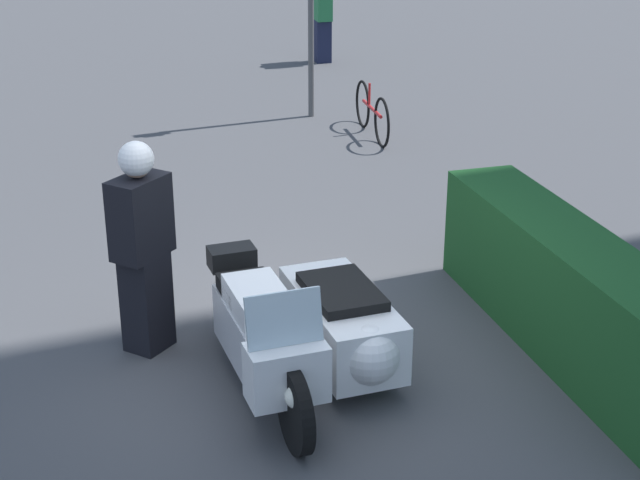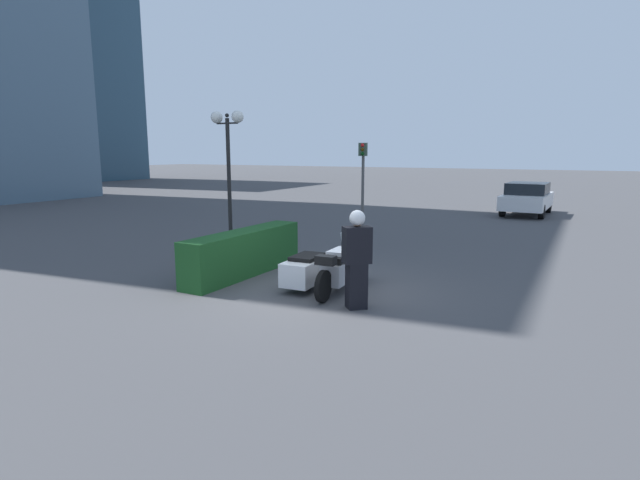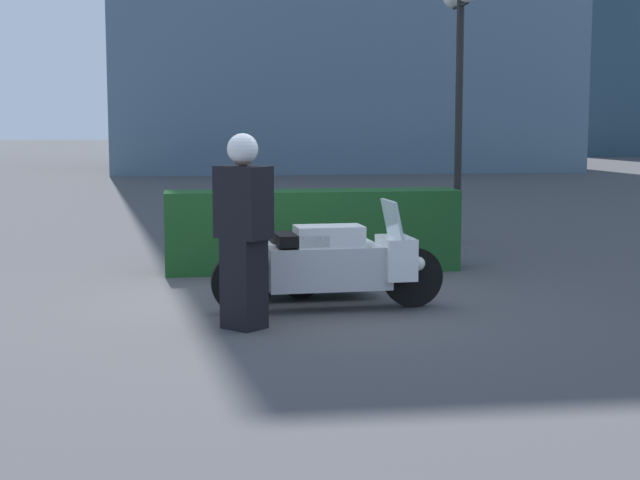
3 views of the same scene
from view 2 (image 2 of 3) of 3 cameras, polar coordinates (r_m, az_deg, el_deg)
ground_plane at (r=10.61m, az=0.06°, el=-5.96°), size 160.00×160.00×0.00m
police_motorcycle at (r=10.79m, az=0.56°, el=-3.14°), size 2.48×1.35×1.15m
officer_rider at (r=9.34m, az=4.23°, el=-1.95°), size 0.57×0.58×1.87m
hedge_bush_curbside at (r=12.11m, az=-8.65°, el=-1.45°), size 3.85×0.69×1.07m
twin_lamp_post at (r=15.55m, az=-10.49°, el=11.00°), size 0.36×1.15×4.13m
traffic_light_near at (r=15.71m, az=4.90°, el=7.07°), size 0.22×0.28×3.19m
parked_car_background at (r=25.34m, az=22.58°, el=4.47°), size 4.33×2.01×1.50m
office_building_side at (r=58.56m, az=-27.27°, el=20.12°), size 11.64×8.82×28.39m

